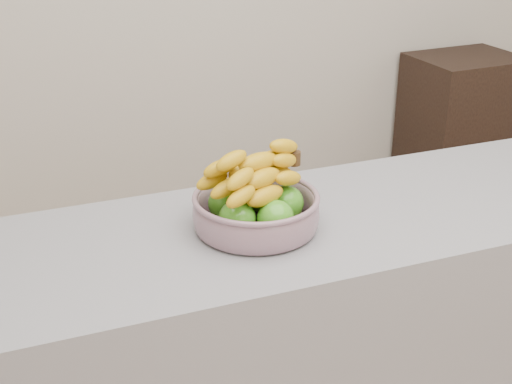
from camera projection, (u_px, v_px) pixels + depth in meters
counter at (349, 349)px, 2.07m from camera, size 2.00×0.60×0.90m
cabinet at (458, 145)px, 3.59m from camera, size 0.52×0.42×0.91m
fruit_bowl at (256, 206)px, 1.76m from camera, size 0.32×0.32×0.20m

